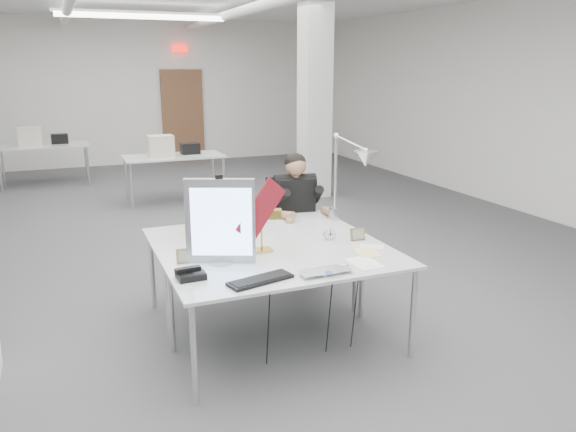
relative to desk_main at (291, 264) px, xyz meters
name	(u,v)px	position (x,y,z in m)	size (l,w,h in m)	color
room_shell	(204,110)	(0.04, 2.63, 0.95)	(10.04, 14.04, 3.24)	#454547
desk_main	(291,264)	(0.00, 0.00, 0.00)	(1.80, 0.90, 0.03)	silver
desk_second	(252,232)	(0.00, 0.90, 0.00)	(1.80, 0.90, 0.03)	silver
bg_desk_a	(174,156)	(0.20, 5.50, 0.00)	(1.60, 0.80, 0.03)	silver
bg_desk_b	(43,146)	(-1.80, 7.70, 0.00)	(1.60, 0.80, 0.03)	silver
office_chair	(294,232)	(0.64, 1.48, -0.22)	(0.51, 0.51, 1.04)	black
seated_person	(296,197)	(0.64, 1.43, 0.16)	(0.50, 0.63, 0.94)	black
monitor	(220,221)	(-0.48, 0.21, 0.33)	(0.51, 0.05, 0.64)	#A2A2A6
pennant	(261,210)	(-0.17, 0.18, 0.39)	(0.47, 0.01, 0.20)	maroon
keyboard	(260,280)	(-0.34, -0.27, 0.02)	(0.46, 0.15, 0.02)	black
laptop	(329,274)	(0.14, -0.36, 0.03)	(0.38, 0.24, 0.03)	#B5B5BA
mouse	(344,265)	(0.32, -0.24, 0.03)	(0.09, 0.06, 0.03)	silver
bankers_lamp	(262,229)	(-0.11, 0.34, 0.20)	(0.33, 0.13, 0.37)	#E39A46
desk_phone	(191,275)	(-0.76, -0.03, 0.04)	(0.19, 0.17, 0.05)	black
picture_frame_left	(186,256)	(-0.72, 0.30, 0.07)	(0.14, 0.01, 0.11)	olive
picture_frame_right	(358,234)	(0.74, 0.31, 0.07)	(0.14, 0.01, 0.11)	olive
desk_clock	(329,234)	(0.52, 0.41, 0.06)	(0.11, 0.11, 0.03)	#ABAAAF
paper_stack_a	(365,263)	(0.50, -0.22, 0.02)	(0.20, 0.28, 0.01)	white
paper_stack_b	(368,253)	(0.64, -0.02, 0.02)	(0.16, 0.23, 0.01)	#F3D991
paper_stack_c	(372,247)	(0.75, 0.10, 0.02)	(0.20, 0.14, 0.01)	white
beige_monitor	(217,213)	(-0.31, 0.94, 0.20)	(0.40, 0.38, 0.38)	beige
architect_lamp	(348,182)	(0.85, 0.71, 0.42)	(0.22, 0.64, 0.82)	silver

